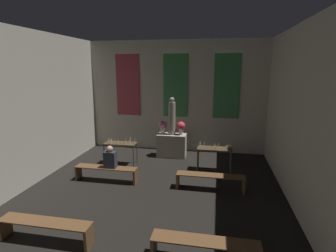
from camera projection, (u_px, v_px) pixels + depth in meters
The scene contains 13 objects.
wall_back at pixel (176, 96), 10.82m from camera, with size 7.52×0.16×4.54m.
wall_right at pixel (326, 133), 4.83m from camera, with size 0.12×11.23×4.54m.
altar at pixel (172, 145), 10.32m from camera, with size 1.11×0.58×0.90m.
statue at pixel (172, 117), 10.07m from camera, with size 0.27×0.27×1.45m.
flower_vase_left at pixel (163, 126), 10.22m from camera, with size 0.31×0.31×0.51m.
flower_vase_right at pixel (181, 127), 10.09m from camera, with size 0.31×0.31×0.51m.
candle_rack_left at pixel (120, 146), 9.43m from camera, with size 1.15×0.49×1.01m.
candle_rack_right at pixel (215, 151), 8.82m from camera, with size 1.15×0.49×1.00m.
pew_second_left at pixel (45, 227), 5.24m from camera, with size 1.94×0.36×0.46m.
pew_second_right at pixel (205, 247), 4.66m from camera, with size 1.94×0.36×0.46m.
pew_back_left at pixel (106, 171), 8.07m from camera, with size 1.94×0.36×0.46m.
pew_back_right at pixel (210, 179), 7.49m from camera, with size 1.94×0.36×0.46m.
person_seated at pixel (110, 158), 7.95m from camera, with size 0.36×0.24×0.69m.
Camera 1 is at (1.70, 0.35, 3.45)m, focal length 28.00 mm.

